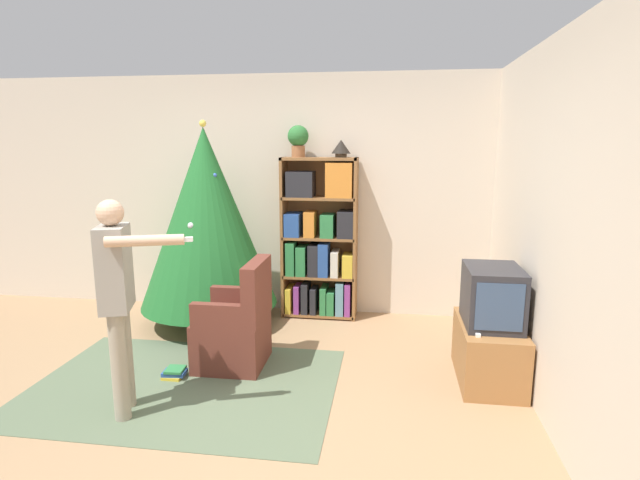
# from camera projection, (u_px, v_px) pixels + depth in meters

# --- Properties ---
(ground_plane) EXTENTS (14.00, 14.00, 0.00)m
(ground_plane) POSITION_uv_depth(u_px,v_px,m) (225.00, 404.00, 3.64)
(ground_plane) COLOR #9E7A56
(wall_back) EXTENTS (8.00, 0.10, 2.60)m
(wall_back) POSITION_uv_depth(u_px,v_px,m) (286.00, 195.00, 5.55)
(wall_back) COLOR beige
(wall_back) RESTS_ON ground_plane
(wall_right) EXTENTS (0.10, 8.00, 2.60)m
(wall_right) POSITION_uv_depth(u_px,v_px,m) (571.00, 238.00, 3.07)
(wall_right) COLOR beige
(wall_right) RESTS_ON ground_plane
(area_rug) EXTENTS (2.36, 1.65, 0.01)m
(area_rug) POSITION_uv_depth(u_px,v_px,m) (185.00, 385.00, 3.92)
(area_rug) COLOR #56664C
(area_rug) RESTS_ON ground_plane
(bookshelf) EXTENTS (0.80, 0.31, 1.73)m
(bookshelf) POSITION_uv_depth(u_px,v_px,m) (320.00, 240.00, 5.35)
(bookshelf) COLOR brown
(bookshelf) RESTS_ON ground_plane
(tv_stand) EXTENTS (0.47, 0.81, 0.47)m
(tv_stand) POSITION_uv_depth(u_px,v_px,m) (488.00, 352.00, 3.98)
(tv_stand) COLOR #996638
(tv_stand) RESTS_ON ground_plane
(television) EXTENTS (0.42, 0.55, 0.46)m
(television) POSITION_uv_depth(u_px,v_px,m) (492.00, 296.00, 3.88)
(television) COLOR #28282D
(television) RESTS_ON tv_stand
(game_remote) EXTENTS (0.04, 0.12, 0.02)m
(game_remote) POSITION_uv_depth(u_px,v_px,m) (477.00, 333.00, 3.71)
(game_remote) COLOR white
(game_remote) RESTS_ON tv_stand
(christmas_tree) EXTENTS (1.39, 1.39, 2.10)m
(christmas_tree) POSITION_uv_depth(u_px,v_px,m) (207.00, 218.00, 5.06)
(christmas_tree) COLOR #4C3323
(christmas_tree) RESTS_ON ground_plane
(armchair) EXTENTS (0.57, 0.56, 0.92)m
(armchair) POSITION_uv_depth(u_px,v_px,m) (236.00, 329.00, 4.23)
(armchair) COLOR brown
(armchair) RESTS_ON ground_plane
(standing_person) EXTENTS (0.71, 0.45, 1.51)m
(standing_person) POSITION_uv_depth(u_px,v_px,m) (118.00, 291.00, 3.37)
(standing_person) COLOR #9E937F
(standing_person) RESTS_ON ground_plane
(potted_plant) EXTENTS (0.22, 0.22, 0.33)m
(potted_plant) POSITION_uv_depth(u_px,v_px,m) (298.00, 139.00, 5.18)
(potted_plant) COLOR #935B38
(potted_plant) RESTS_ON bookshelf
(table_lamp) EXTENTS (0.20, 0.20, 0.18)m
(table_lamp) POSITION_uv_depth(u_px,v_px,m) (341.00, 147.00, 5.14)
(table_lamp) COLOR #473828
(table_lamp) RESTS_ON bookshelf
(book_pile_near_tree) EXTENTS (0.20, 0.19, 0.11)m
(book_pile_near_tree) POSITION_uv_depth(u_px,v_px,m) (239.00, 330.00, 4.94)
(book_pile_near_tree) COLOR orange
(book_pile_near_tree) RESTS_ON ground_plane
(book_pile_by_chair) EXTENTS (0.19, 0.16, 0.08)m
(book_pile_by_chair) POSITION_uv_depth(u_px,v_px,m) (174.00, 373.00, 4.05)
(book_pile_by_chair) COLOR gold
(book_pile_by_chair) RESTS_ON ground_plane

